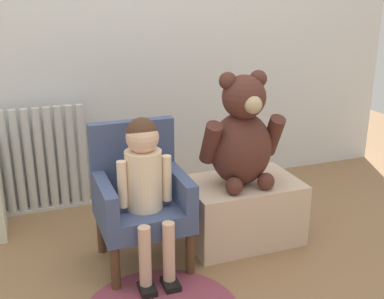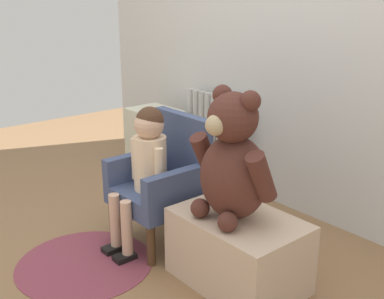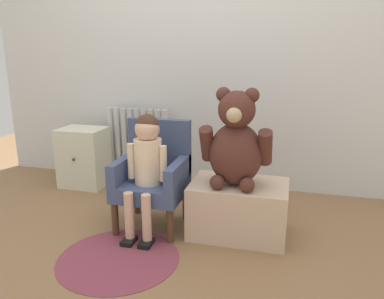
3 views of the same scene
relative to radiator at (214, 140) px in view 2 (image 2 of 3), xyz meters
The scene contains 9 objects.
ground_plane 1.35m from the radiator, 64.23° to the right, with size 6.00×6.00×0.00m, color olive.
back_wall 1.06m from the radiator, 12.34° to the left, with size 3.80×0.05×2.40m, color silver.
radiator is the anchor object (origin of this frame).
small_dresser 0.46m from the radiator, 153.18° to the right, with size 0.37×0.31×0.49m.
child_armchair 0.84m from the radiator, 60.41° to the right, with size 0.42×0.41×0.68m.
child_figure 0.96m from the radiator, 63.75° to the right, with size 0.25×0.35×0.75m.
low_bench 1.22m from the radiator, 36.97° to the right, with size 0.59×0.40×0.33m, color #C9AD91.
large_teddy_bear 1.24m from the radiator, 38.58° to the right, with size 0.42×0.30×0.58m.
floor_rug 1.30m from the radiator, 72.67° to the right, with size 0.67×0.67×0.01m, color brown.
Camera 2 is at (1.75, -0.95, 1.28)m, focal length 45.00 mm.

